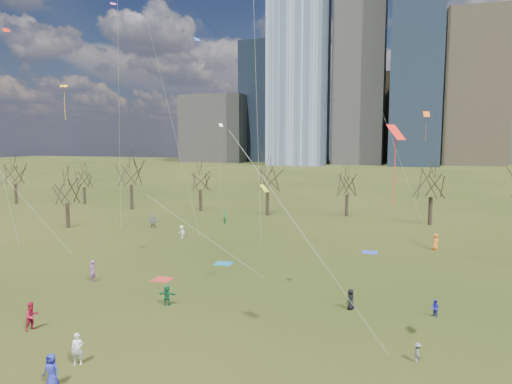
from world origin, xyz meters
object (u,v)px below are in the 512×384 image
(blanket_navy, at_px, (370,252))
(person_2, at_px, (32,316))
(blanket_teal, at_px, (224,264))
(person_1, at_px, (77,349))
(person_0, at_px, (52,370))
(blanket_crimson, at_px, (162,279))

(blanket_navy, distance_m, person_2, 32.78)
(blanket_teal, distance_m, person_1, 20.81)
(person_1, relative_size, person_2, 0.95)
(blanket_teal, xyz_separation_m, blanket_navy, (13.14, 8.83, 0.00))
(blanket_navy, bearing_deg, person_0, -112.06)
(blanket_teal, relative_size, person_2, 0.89)
(blanket_teal, xyz_separation_m, person_2, (-5.72, -17.97, 0.88))
(blanket_teal, relative_size, person_0, 0.97)
(blanket_teal, relative_size, person_1, 0.94)
(person_0, relative_size, person_2, 0.91)
(blanket_navy, distance_m, person_0, 34.33)
(person_1, xyz_separation_m, person_2, (-5.70, 2.83, 0.05))
(person_2, bearing_deg, person_0, -113.92)
(person_0, bearing_deg, blanket_navy, 67.33)
(person_1, bearing_deg, blanket_teal, 55.85)
(person_2, bearing_deg, person_1, -100.30)
(blanket_crimson, height_order, person_0, person_0)
(blanket_navy, xyz_separation_m, person_1, (-13.16, -29.63, 0.84))
(blanket_teal, height_order, person_2, person_2)
(blanket_navy, height_order, person_1, person_1)
(person_0, xyz_separation_m, person_1, (-0.27, 2.18, 0.03))
(blanket_navy, bearing_deg, blanket_teal, -146.09)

